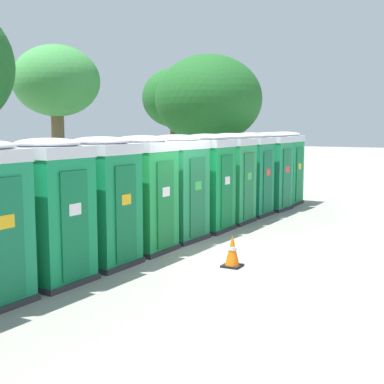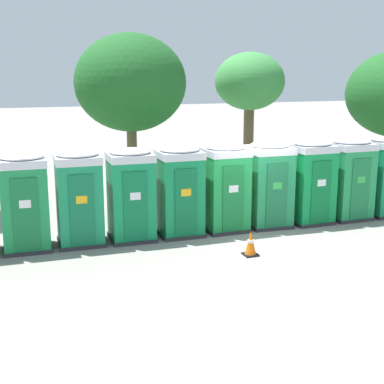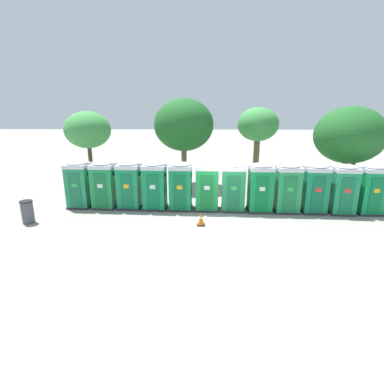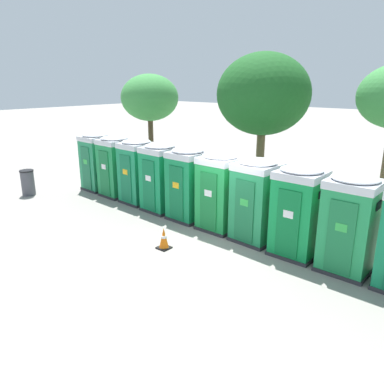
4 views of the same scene
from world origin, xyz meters
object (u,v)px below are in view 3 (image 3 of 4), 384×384
portapotty_4 (181,186)px  portapotty_2 (129,185)px  portapotty_7 (260,187)px  portapotty_10 (343,189)px  street_tree_3 (358,130)px  portapotty_3 (155,185)px  street_tree_2 (349,135)px  portapotty_9 (315,188)px  traffic_cone (201,219)px  street_tree_4 (258,125)px  street_tree_0 (184,125)px  portapotty_8 (287,188)px  street_tree_1 (88,130)px  portapotty_1 (104,184)px  portapotty_11 (370,189)px  portapotty_5 (207,186)px  portapotty_0 (79,184)px  portapotty_6 (233,187)px  trash_can (27,212)px

portapotty_4 → portapotty_2: bearing=177.0°
portapotty_7 → portapotty_10: same height
street_tree_3 → portapotty_10: bearing=-119.3°
portapotty_3 → street_tree_2: street_tree_2 is taller
street_tree_2 → portapotty_9: bearing=-134.2°
portapotty_7 → street_tree_2: bearing=26.7°
portapotty_7 → portapotty_9: size_ratio=1.00×
portapotty_3 → traffic_cone: portapotty_3 is taller
portapotty_10 → street_tree_4: (-3.39, 6.04, 2.81)m
portapotty_7 → street_tree_0: bearing=129.5°
portapotty_3 → portapotty_8: (6.93, -0.26, -0.00)m
street_tree_0 → street_tree_3: street_tree_0 is taller
portapotty_4 → portapotty_10: size_ratio=1.00×
street_tree_1 → street_tree_3: (17.69, 0.84, 0.02)m
portapotty_1 → portapotty_2: same height
traffic_cone → street_tree_0: bearing=99.2°
portapotty_7 → portapotty_11: same height
street_tree_4 → street_tree_1: bearing=-172.9°
portapotty_5 → traffic_cone: size_ratio=3.97×
portapotty_2 → portapotty_8: 8.32m
street_tree_2 → street_tree_4: street_tree_2 is taller
portapotty_9 → street_tree_1: 14.21m
portapotty_8 → street_tree_4: street_tree_4 is taller
portapotty_4 → portapotty_8: size_ratio=1.00×
portapotty_4 → street_tree_2: bearing=15.0°
street_tree_3 → portapotty_1: bearing=-162.4°
portapotty_0 → portapotty_5: bearing=-2.2°
portapotty_1 → street_tree_2: street_tree_2 is taller
portapotty_6 → street_tree_2: 7.82m
portapotty_10 → trash_can: bearing=-173.1°
portapotty_7 → portapotty_9: (2.77, -0.07, 0.00)m
portapotty_1 → portapotty_3: same height
trash_can → street_tree_4: bearing=33.3°
portapotty_4 → street_tree_1: 8.03m
portapotty_8 → portapotty_9: 1.39m
portapotty_3 → portapotty_5: bearing=-1.6°
portapotty_4 → portapotty_11: same height
portapotty_0 → portapotty_2: size_ratio=1.00×
street_tree_1 → street_tree_0: bearing=6.6°
portapotty_5 → street_tree_4: bearing=58.1°
portapotty_6 → traffic_cone: (-1.68, -2.23, -0.97)m
traffic_cone → portapotty_0: bearing=158.9°
portapotty_11 → portapotty_3: bearing=177.9°
portapotty_0 → street_tree_4: 12.11m
portapotty_5 → portapotty_9: bearing=-2.2°
portapotty_0 → street_tree_3: size_ratio=0.49×
portapotty_3 → street_tree_1: bearing=139.4°
portapotty_6 → street_tree_4: bearing=69.4°
portapotty_2 → traffic_cone: size_ratio=3.97×
portapotty_1 → portapotty_5: same height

